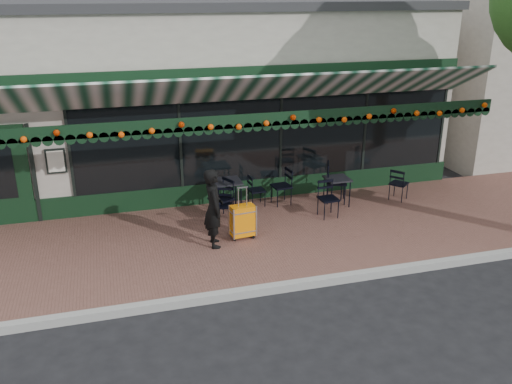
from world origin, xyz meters
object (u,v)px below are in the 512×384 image
object	(u,v)px
chair_a_left	(281,187)
chair_b_front	(223,206)
woman	(214,208)
cafe_table_b	(227,184)
chair_a_front	(328,199)
cafe_table_a	(337,181)
chair_b_left	(221,199)
chair_a_extra	(399,184)
suitcase	(243,221)
chair_a_right	(336,182)
chair_b_right	(257,190)

from	to	relation	value
chair_a_left	chair_b_front	xyz separation A→B (m)	(-1.55, -0.67, -0.06)
woman	chair_a_left	distance (m)	2.67
cafe_table_b	chair_a_front	distance (m)	2.31
cafe_table_a	chair_b_left	size ratio (longest dim) A/B	0.73
cafe_table_b	chair_b_front	distance (m)	0.66
chair_a_extra	cafe_table_b	bearing A→B (deg)	46.35
chair_a_extra	woman	bearing A→B (deg)	65.98
cafe_table_a	chair_b_left	distance (m)	2.80
chair_b_left	woman	bearing A→B (deg)	-41.63
chair_a_front	chair_a_left	bearing A→B (deg)	123.50
suitcase	chair_b_front	world-z (taller)	suitcase
chair_b_front	chair_b_left	bearing A→B (deg)	111.71
chair_a_right	chair_a_extra	size ratio (longest dim) A/B	1.25
chair_a_right	chair_b_left	size ratio (longest dim) A/B	1.08
cafe_table_b	chair_b_left	distance (m)	0.47
chair_b_front	cafe_table_a	bearing A→B (deg)	24.90
chair_b_right	chair_b_left	bearing A→B (deg)	115.55
suitcase	chair_a_left	distance (m)	2.08
chair_a_front	chair_b_right	bearing A→B (deg)	138.08
woman	cafe_table_b	world-z (taller)	woman
suitcase	chair_a_extra	world-z (taller)	suitcase
cafe_table_b	chair_b_left	xyz separation A→B (m)	(-0.22, -0.35, -0.22)
cafe_table_b	chair_a_front	bearing A→B (deg)	-22.88
chair_b_left	chair_a_right	bearing A→B (deg)	71.78
chair_a_extra	chair_b_left	xyz separation A→B (m)	(-4.39, 0.02, 0.06)
suitcase	cafe_table_a	xyz separation A→B (m)	(2.59, 1.16, 0.24)
cafe_table_b	chair_b_right	xyz separation A→B (m)	(0.75, 0.19, -0.31)
woman	chair_a_right	world-z (taller)	woman
suitcase	chair_a_right	distance (m)	2.99
woman	chair_b_left	world-z (taller)	woman
suitcase	chair_b_left	bearing A→B (deg)	93.89
suitcase	chair_b_right	bearing A→B (deg)	58.31
suitcase	cafe_table_a	size ratio (longest dim) A/B	1.64
chair_a_extra	chair_b_right	xyz separation A→B (m)	(-3.43, 0.56, -0.02)
cafe_table_a	cafe_table_b	world-z (taller)	cafe_table_b
chair_b_right	chair_b_front	world-z (taller)	same
cafe_table_a	chair_b_front	distance (m)	2.81
chair_a_left	chair_b_right	bearing A→B (deg)	-102.37
cafe_table_a	chair_a_extra	bearing A→B (deg)	-2.70
chair_a_right	chair_b_left	world-z (taller)	chair_a_right
woman	chair_b_right	size ratio (longest dim) A/B	2.13
woman	chair_a_front	bearing A→B (deg)	-73.12
cafe_table_a	chair_b_right	world-z (taller)	chair_b_right
cafe_table_b	chair_a_right	size ratio (longest dim) A/B	0.77
suitcase	chair_a_left	size ratio (longest dim) A/B	1.28
cafe_table_a	chair_b_front	bearing A→B (deg)	-174.94
chair_b_left	chair_b_right	xyz separation A→B (m)	(0.97, 0.54, -0.08)
cafe_table_a	woman	bearing A→B (deg)	-157.61
chair_a_left	chair_a_extra	size ratio (longest dim) A/B	1.10
chair_a_extra	chair_b_left	size ratio (longest dim) A/B	0.86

